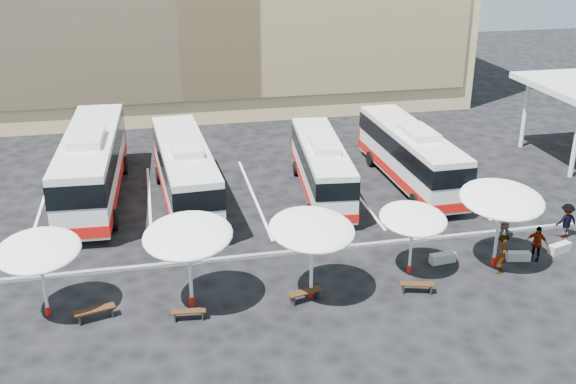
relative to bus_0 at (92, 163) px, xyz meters
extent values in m
plane|color=black|center=(9.02, -9.57, -2.18)|extent=(120.00, 120.00, 0.00)
cylinder|color=silver|center=(29.02, -2.57, 0.22)|extent=(0.30, 0.30, 4.80)
cylinder|color=silver|center=(29.02, 3.43, 0.22)|extent=(0.30, 0.30, 4.80)
cube|color=black|center=(9.02, -9.07, -2.10)|extent=(34.00, 0.25, 0.15)
cube|color=white|center=(-2.98, -1.57, -2.17)|extent=(0.15, 12.00, 0.01)
cube|color=white|center=(3.02, -1.57, -2.17)|extent=(0.15, 12.00, 0.01)
cube|color=white|center=(9.02, -1.57, -2.17)|extent=(0.15, 12.00, 0.01)
cube|color=white|center=(15.02, -1.57, -2.17)|extent=(0.15, 12.00, 0.01)
cube|color=white|center=(21.02, -1.57, -2.17)|extent=(0.15, 12.00, 0.01)
cube|color=silver|center=(0.00, -0.02, -0.02)|extent=(3.43, 13.42, 3.32)
cube|color=black|center=(0.00, -0.02, 0.65)|extent=(3.50, 13.49, 1.22)
cube|color=red|center=(0.00, -0.02, -1.24)|extent=(3.50, 13.49, 0.61)
cube|color=red|center=(0.33, 6.62, -0.85)|extent=(2.84, 0.36, 1.55)
cube|color=silver|center=(-0.06, -1.12, 1.87)|extent=(1.94, 3.41, 0.44)
cylinder|color=black|center=(-1.19, 3.93, -1.62)|extent=(0.44, 1.13, 1.11)
cylinder|color=black|center=(1.57, 3.79, -1.62)|extent=(0.44, 1.13, 1.11)
cylinder|color=black|center=(-1.60, -4.37, -1.62)|extent=(0.44, 1.13, 1.11)
cylinder|color=black|center=(1.16, -4.51, -1.62)|extent=(0.44, 1.13, 1.11)
cube|color=silver|center=(5.12, -1.75, -0.22)|extent=(3.13, 12.18, 3.02)
cube|color=black|center=(5.12, -1.75, 0.38)|extent=(3.19, 12.24, 1.11)
cube|color=red|center=(5.12, -1.75, -1.32)|extent=(3.19, 12.24, 0.55)
cube|color=red|center=(4.81, 4.27, -0.97)|extent=(2.58, 0.33, 1.41)
cube|color=silver|center=(5.17, -2.76, 1.49)|extent=(1.76, 3.09, 0.40)
cylinder|color=black|center=(3.69, 1.70, -1.68)|extent=(0.40, 1.02, 1.01)
cylinder|color=black|center=(6.20, 1.82, -1.68)|extent=(0.40, 1.02, 1.01)
cylinder|color=black|center=(4.07, -5.83, -1.68)|extent=(0.40, 1.02, 1.01)
cylinder|color=black|center=(6.58, -5.70, -1.68)|extent=(0.40, 1.02, 1.01)
cube|color=silver|center=(12.99, -1.97, -0.44)|extent=(3.31, 10.89, 2.68)
cube|color=black|center=(12.99, -1.97, 0.10)|extent=(3.37, 10.95, 0.98)
cube|color=red|center=(12.99, -1.97, -1.42)|extent=(3.37, 10.95, 0.49)
cube|color=red|center=(13.54, 3.36, -1.11)|extent=(2.29, 0.41, 1.25)
cube|color=silver|center=(12.90, -2.86, 1.08)|extent=(1.69, 2.81, 0.36)
cylinder|color=black|center=(12.20, 1.25, -1.73)|extent=(0.40, 0.92, 0.89)
cylinder|color=black|center=(14.42, 1.02, -1.73)|extent=(0.40, 0.92, 0.89)
cylinder|color=black|center=(11.52, -5.41, -1.73)|extent=(0.40, 0.92, 0.89)
cylinder|color=black|center=(13.74, -5.64, -1.73)|extent=(0.40, 0.92, 0.89)
cube|color=silver|center=(18.64, -1.49, -0.27)|extent=(2.67, 11.76, 2.93)
cube|color=black|center=(18.64, -1.49, 0.31)|extent=(2.73, 11.82, 1.07)
cube|color=red|center=(18.64, -1.49, -1.35)|extent=(2.73, 11.82, 0.54)
cube|color=red|center=(18.53, 4.37, -1.01)|extent=(2.50, 0.24, 1.37)
cube|color=silver|center=(18.66, -2.47, 1.39)|extent=(1.62, 2.96, 0.39)
cylinder|color=black|center=(17.35, 1.90, -1.69)|extent=(0.36, 0.98, 0.98)
cylinder|color=black|center=(19.79, 1.95, -1.69)|extent=(0.36, 0.98, 0.98)
cylinder|color=black|center=(17.49, -5.42, -1.69)|extent=(0.36, 0.98, 0.98)
cylinder|color=black|center=(19.93, -5.37, -1.69)|extent=(0.36, 0.98, 0.98)
cylinder|color=silver|center=(-1.30, -12.31, -0.70)|extent=(0.14, 0.14, 2.96)
cylinder|color=red|center=(-1.30, -12.31, -1.98)|extent=(0.22, 0.22, 0.39)
ellipsoid|color=white|center=(-1.30, -12.31, 0.83)|extent=(3.39, 3.43, 1.01)
cylinder|color=silver|center=(4.56, -12.80, -0.56)|extent=(0.19, 0.19, 3.25)
cylinder|color=red|center=(4.56, -12.80, -1.96)|extent=(0.30, 0.30, 0.43)
ellipsoid|color=white|center=(4.56, -12.80, 1.12)|extent=(4.69, 4.72, 1.11)
cylinder|color=silver|center=(9.64, -13.17, -0.58)|extent=(0.18, 0.18, 3.19)
cylinder|color=red|center=(9.64, -13.17, -1.97)|extent=(0.28, 0.28, 0.43)
ellipsoid|color=white|center=(9.64, -13.17, 1.07)|extent=(4.41, 4.45, 1.09)
cylinder|color=silver|center=(14.58, -12.02, -0.83)|extent=(0.13, 0.13, 2.70)
cylinder|color=red|center=(14.58, -12.02, -2.00)|extent=(0.21, 0.21, 0.36)
ellipsoid|color=white|center=(14.58, -12.02, 0.56)|extent=(3.26, 3.30, 0.92)
cylinder|color=silver|center=(18.69, -12.24, -0.50)|extent=(0.17, 0.17, 3.35)
cylinder|color=red|center=(18.69, -12.24, -1.96)|extent=(0.27, 0.27, 0.45)
ellipsoid|color=white|center=(18.69, -12.24, 1.23)|extent=(4.14, 4.18, 1.15)
cube|color=black|center=(0.63, -13.06, -1.71)|extent=(1.69, 0.84, 0.07)
cube|color=black|center=(0.00, -13.23, -1.96)|extent=(0.17, 0.42, 0.43)
cube|color=black|center=(1.26, -12.89, -1.96)|extent=(0.17, 0.42, 0.43)
cube|color=black|center=(4.35, -13.85, -1.78)|extent=(1.42, 0.49, 0.06)
cube|color=black|center=(3.80, -13.80, -1.99)|extent=(0.09, 0.36, 0.37)
cube|color=black|center=(4.90, -13.90, -1.99)|extent=(0.09, 0.36, 0.37)
cube|color=black|center=(9.32, -13.43, -1.74)|extent=(1.58, 0.79, 0.06)
cube|color=black|center=(8.73, -13.59, -1.97)|extent=(0.16, 0.39, 0.41)
cube|color=black|center=(9.91, -13.27, -1.97)|extent=(0.16, 0.39, 0.41)
cube|color=black|center=(14.24, -13.77, -1.76)|extent=(1.53, 0.78, 0.06)
cube|color=black|center=(13.67, -13.61, -1.98)|extent=(0.16, 0.38, 0.39)
cube|color=black|center=(14.81, -13.94, -1.98)|extent=(0.16, 0.38, 0.39)
cube|color=#989892|center=(16.48, -11.44, -1.95)|extent=(1.29, 0.57, 0.47)
cube|color=#989892|center=(20.11, -11.97, -1.97)|extent=(1.18, 0.58, 0.42)
cube|color=#989892|center=(22.49, -11.67, -1.95)|extent=(1.29, 0.75, 0.46)
imported|color=black|center=(18.72, -12.87, -1.23)|extent=(0.80, 0.81, 1.90)
imported|color=black|center=(20.48, -9.69, -1.33)|extent=(0.93, 0.78, 1.71)
imported|color=black|center=(20.91, -12.08, -1.31)|extent=(1.03, 1.02, 1.75)
imported|color=black|center=(23.70, -10.18, -1.27)|extent=(1.20, 0.72, 1.82)
camera|label=1|loc=(3.47, -37.53, 13.15)|focal=42.00mm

